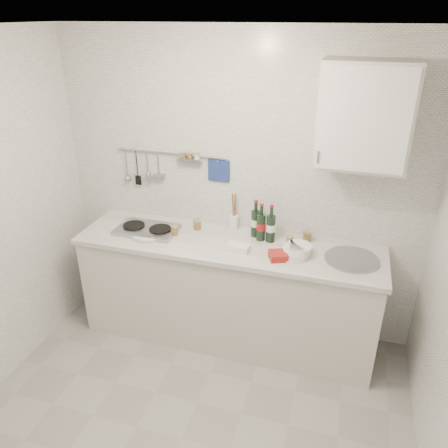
# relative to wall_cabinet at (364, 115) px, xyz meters

# --- Properties ---
(floor) EXTENTS (3.00, 3.00, 0.00)m
(floor) POSITION_rel_wall_cabinet_xyz_m (-0.90, -1.22, -1.95)
(floor) COLOR gray
(floor) RESTS_ON ground
(ceiling) EXTENTS (3.00, 3.00, 0.00)m
(ceiling) POSITION_rel_wall_cabinet_xyz_m (-0.90, -1.22, 0.55)
(ceiling) COLOR silver
(ceiling) RESTS_ON back_wall
(back_wall) EXTENTS (3.00, 0.02, 2.50)m
(back_wall) POSITION_rel_wall_cabinet_xyz_m (-0.90, 0.18, -0.70)
(back_wall) COLOR silver
(back_wall) RESTS_ON floor
(counter) EXTENTS (2.44, 0.64, 0.96)m
(counter) POSITION_rel_wall_cabinet_xyz_m (-0.89, -0.12, -1.52)
(counter) COLOR beige
(counter) RESTS_ON floor
(wall_rail) EXTENTS (0.98, 0.09, 0.34)m
(wall_rail) POSITION_rel_wall_cabinet_xyz_m (-1.50, 0.15, -0.52)
(wall_rail) COLOR #93969B
(wall_rail) RESTS_ON back_wall
(wall_cabinet) EXTENTS (0.60, 0.38, 0.70)m
(wall_cabinet) POSITION_rel_wall_cabinet_xyz_m (0.00, 0.00, 0.00)
(wall_cabinet) COLOR beige
(wall_cabinet) RESTS_ON back_wall
(plate_stack_hob) EXTENTS (0.34, 0.34, 0.03)m
(plate_stack_hob) POSITION_rel_wall_cabinet_xyz_m (-1.55, -0.15, -1.02)
(plate_stack_hob) COLOR #4F71B4
(plate_stack_hob) RESTS_ON counter
(plate_stack_sink) EXTENTS (0.25, 0.24, 0.09)m
(plate_stack_sink) POSITION_rel_wall_cabinet_xyz_m (-0.36, -0.17, -0.99)
(plate_stack_sink) COLOR white
(plate_stack_sink) RESTS_ON counter
(wine_bottles) EXTENTS (0.21, 0.13, 0.31)m
(wine_bottles) POSITION_rel_wall_cabinet_xyz_m (-0.65, 0.02, -0.87)
(wine_bottles) COLOR black
(wine_bottles) RESTS_ON counter
(butter_dish) EXTENTS (0.19, 0.11, 0.05)m
(butter_dish) POSITION_rel_wall_cabinet_xyz_m (-0.79, -0.22, -1.00)
(butter_dish) COLOR white
(butter_dish) RESTS_ON counter
(strawberry_punnet) EXTENTS (0.17, 0.17, 0.05)m
(strawberry_punnet) POSITION_rel_wall_cabinet_xyz_m (-0.47, -0.26, -1.00)
(strawberry_punnet) COLOR #AF2C13
(strawberry_punnet) RESTS_ON counter
(utensil_crock) EXTENTS (0.08, 0.08, 0.33)m
(utensil_crock) POSITION_rel_wall_cabinet_xyz_m (-0.92, 0.13, -0.95)
(utensil_crock) COLOR white
(utensil_crock) RESTS_ON counter
(jar_a) EXTENTS (0.07, 0.07, 0.08)m
(jar_a) POSITION_rel_wall_cabinet_xyz_m (-1.21, 0.04, -0.99)
(jar_a) COLOR brown
(jar_a) RESTS_ON counter
(jar_b) EXTENTS (0.07, 0.07, 0.09)m
(jar_b) POSITION_rel_wall_cabinet_xyz_m (-0.30, 0.08, -0.98)
(jar_b) COLOR brown
(jar_b) RESTS_ON counter
(jar_c) EXTENTS (0.06, 0.06, 0.08)m
(jar_c) POSITION_rel_wall_cabinet_xyz_m (-0.43, -0.01, -0.99)
(jar_c) COLOR brown
(jar_c) RESTS_ON counter
(jar_d) EXTENTS (0.06, 0.06, 0.09)m
(jar_d) POSITION_rel_wall_cabinet_xyz_m (-1.36, -0.12, -0.99)
(jar_d) COLOR brown
(jar_d) RESTS_ON counter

